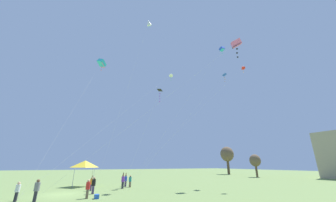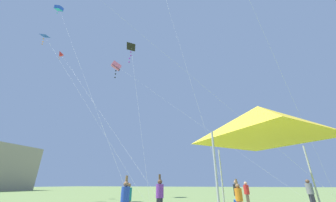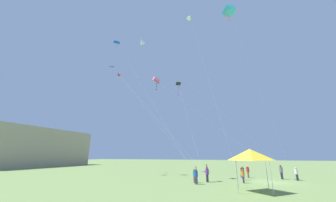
# 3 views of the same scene
# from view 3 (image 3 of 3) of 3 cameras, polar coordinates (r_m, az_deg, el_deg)

# --- Properties ---
(ground_plane) EXTENTS (220.00, 220.00, 0.00)m
(ground_plane) POSITION_cam_3_polar(r_m,az_deg,el_deg) (26.95, 28.57, -20.90)
(ground_plane) COLOR olive
(distant_building) EXTENTS (29.77, 15.79, 10.43)m
(distant_building) POSITION_cam_3_polar(r_m,az_deg,el_deg) (69.57, -36.18, -11.41)
(distant_building) COLOR tan
(distant_building) RESTS_ON ground
(festival_tent) EXTENTS (2.91, 2.91, 3.62)m
(festival_tent) POSITION_cam_3_polar(r_m,az_deg,el_deg) (19.28, 23.75, -14.74)
(festival_tent) COLOR #B7B7BC
(festival_tent) RESTS_ON ground
(cooler_box) EXTENTS (0.57, 0.41, 0.38)m
(cooler_box) POSITION_cam_3_polar(r_m,az_deg,el_deg) (31.04, 21.66, -20.45)
(cooler_box) COLOR blue
(cooler_box) RESTS_ON ground
(person_black_shirt) EXTENTS (0.41, 0.41, 1.73)m
(person_black_shirt) POSITION_cam_3_polar(r_m,az_deg,el_deg) (27.64, 21.77, -19.54)
(person_black_shirt) COLOR #473860
(person_black_shirt) RESTS_ON ground
(person_orange_shirt) EXTENTS (0.36, 0.36, 1.75)m
(person_orange_shirt) POSITION_cam_3_polar(r_m,az_deg,el_deg) (24.81, 21.90, -20.23)
(person_orange_shirt) COLOR #473860
(person_orange_shirt) RESTS_ON ground
(person_white_shirt) EXTENTS (0.38, 0.38, 1.59)m
(person_white_shirt) POSITION_cam_3_polar(r_m,az_deg,el_deg) (30.24, 34.55, -17.69)
(person_white_shirt) COLOR #282833
(person_white_shirt) RESTS_ON ground
(person_purple_shirt) EXTENTS (0.41, 0.41, 2.00)m
(person_purple_shirt) POSITION_cam_3_polar(r_m,az_deg,el_deg) (24.50, 11.84, -20.78)
(person_purple_shirt) COLOR #282833
(person_purple_shirt) RESTS_ON ground
(person_blue_shirt) EXTENTS (0.38, 0.38, 1.86)m
(person_blue_shirt) POSITION_cam_3_polar(r_m,az_deg,el_deg) (22.59, 8.57, -21.51)
(person_blue_shirt) COLOR #473860
(person_blue_shirt) RESTS_ON ground
(person_teal_shirt) EXTENTS (0.37, 0.37, 1.56)m
(person_teal_shirt) POSITION_cam_3_polar(r_m,az_deg,el_deg) (23.66, 8.09, -21.44)
(person_teal_shirt) COLOR brown
(person_teal_shirt) RESTS_ON ground
(person_grey_shirt) EXTENTS (0.43, 0.43, 1.81)m
(person_grey_shirt) POSITION_cam_3_polar(r_m,az_deg,el_deg) (30.84, 31.23, -17.88)
(person_grey_shirt) COLOR #282833
(person_grey_shirt) RESTS_ON ground
(person_red_shirt) EXTENTS (0.39, 0.39, 1.67)m
(person_red_shirt) POSITION_cam_3_polar(r_m,az_deg,el_deg) (30.49, 23.17, -19.05)
(person_red_shirt) COLOR brown
(person_red_shirt) RESTS_ON ground
(kite_pink_box_0) EXTENTS (6.25, 22.08, 20.01)m
(kite_pink_box_0) POSITION_cam_3_polar(r_m,az_deg,el_deg) (41.99, -3.59, 6.31)
(kite_pink_box_0) COLOR silver
(kite_pink_box_0) RESTS_ON ground
(kite_white_diamond_1) EXTENTS (8.06, 19.60, 20.35)m
(kite_white_diamond_1) POSITION_cam_3_polar(r_m,az_deg,el_deg) (30.09, -7.87, 17.45)
(kite_white_diamond_1) COLOR silver
(kite_white_diamond_1) RESTS_ON ground
(kite_red_diamond_2) EXTENTS (6.46, 19.37, 20.05)m
(kite_red_diamond_2) POSITION_cam_3_polar(r_m,az_deg,el_deg) (41.10, -14.83, 7.82)
(kite_red_diamond_2) COLOR silver
(kite_red_diamond_2) RESTS_ON ground
(kite_black_delta_3) EXTENTS (3.63, 4.43, 14.26)m
(kite_black_delta_3) POSITION_cam_3_polar(r_m,az_deg,el_deg) (29.79, 3.14, 5.04)
(kite_black_delta_3) COLOR silver
(kite_black_delta_3) RESTS_ON ground
(kite_white_diamond_4) EXTENTS (2.62, 6.01, 26.62)m
(kite_white_diamond_4) POSITION_cam_3_polar(r_m,az_deg,el_deg) (35.56, 6.62, 24.02)
(kite_white_diamond_4) COLOR silver
(kite_white_diamond_4) RESTS_ON ground
(kite_blue_delta_5) EXTENTS (2.96, 17.50, 19.64)m
(kite_blue_delta_5) POSITION_cam_3_polar(r_m,az_deg,el_deg) (37.81, -16.56, 9.82)
(kite_blue_delta_5) COLOR silver
(kite_blue_delta_5) RESTS_ON ground
(kite_blue_box_6) EXTENTS (4.63, 16.84, 25.37)m
(kite_blue_box_6) POSITION_cam_3_polar(r_m,az_deg,el_deg) (40.70, -15.33, 16.72)
(kite_blue_box_6) COLOR silver
(kite_blue_box_6) RESTS_ON ground
(kite_cyan_box_7) EXTENTS (10.50, 6.78, 20.74)m
(kite_cyan_box_7) POSITION_cam_3_polar(r_m,az_deg,el_deg) (26.36, 18.11, 24.57)
(kite_cyan_box_7) COLOR silver
(kite_cyan_box_7) RESTS_ON ground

